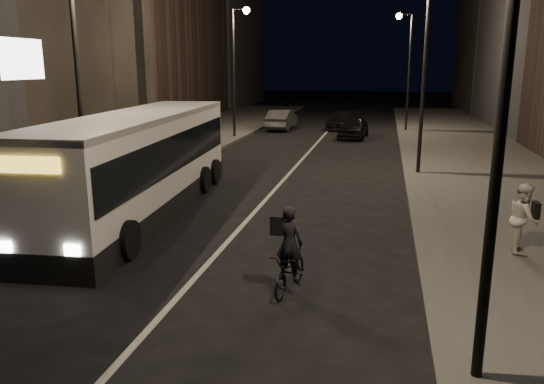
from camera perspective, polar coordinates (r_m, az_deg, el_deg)
The scene contains 14 objects.
ground at distance 13.20m, azimuth -6.84°, elevation -7.60°, with size 180.00×180.00×0.00m, color black.
sidewalk_right at distance 26.43m, azimuth 21.45°, elevation 2.42°, with size 7.00×70.00×0.16m, color #3C3C39.
sidewalk_left at distance 28.92m, azimuth -13.99°, elevation 3.83°, with size 7.00×70.00×0.16m, color #3C3C39.
streetlight_right_near at distance 7.77m, azimuth 22.43°, elevation 17.22°, with size 1.20×0.44×8.12m.
streetlight_right_mid at distance 23.68m, azimuth 15.55°, elevation 14.55°, with size 1.20×0.44×8.12m.
streetlight_right_far at distance 39.66m, azimuth 14.23°, elevation 14.00°, with size 1.20×0.44×8.12m.
streetlight_left_near at distance 18.25m, azimuth -19.69°, elevation 14.72°, with size 1.20×0.44×8.12m.
streetlight_left_far at distance 34.93m, azimuth -3.76°, elevation 14.49°, with size 1.20×0.44×8.12m.
city_bus at distance 17.62m, azimuth -14.01°, elevation 3.40°, with size 3.46×12.15×3.24m.
cyclist_on_bicycle at distance 11.32m, azimuth 1.95°, elevation -7.65°, with size 0.88×1.76×1.94m.
pedestrian_woman at distance 14.55m, azimuth 25.42°, elevation -2.54°, with size 0.85×0.66×1.75m, color beige.
car_near at distance 35.88m, azimuth 8.74°, elevation 6.93°, with size 1.73×4.31×1.47m, color black.
car_mid at distance 40.17m, azimuth 1.06°, elevation 7.80°, with size 1.60×4.58×1.51m, color #333436.
car_far at distance 40.93m, azimuth 7.55°, elevation 7.65°, with size 1.83×4.50×1.31m, color black.
Camera 1 is at (4.06, -11.64, 4.72)m, focal length 35.00 mm.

